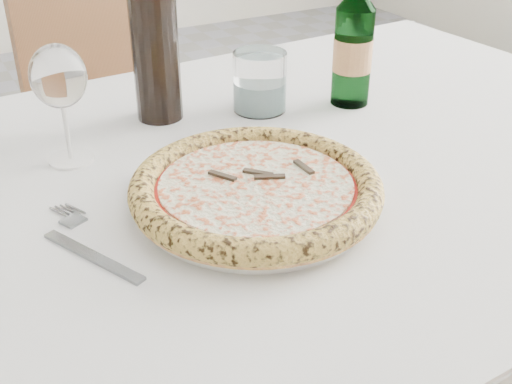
# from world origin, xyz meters

# --- Properties ---
(dining_table) EXTENTS (1.62, 1.01, 0.76)m
(dining_table) POSITION_xyz_m (-0.22, -0.24, 0.68)
(dining_table) COLOR brown
(dining_table) RESTS_ON floor
(chair_far) EXTENTS (0.45, 0.45, 0.93)m
(chair_far) POSITION_xyz_m (-0.14, 0.52, 0.53)
(chair_far) COLOR brown
(chair_far) RESTS_ON floor
(plate) EXTENTS (0.29, 0.29, 0.02)m
(plate) POSITION_xyz_m (-0.22, -0.34, 0.76)
(plate) COLOR white
(plate) RESTS_ON dining_table
(pizza) EXTENTS (0.32, 0.32, 0.03)m
(pizza) POSITION_xyz_m (-0.22, -0.34, 0.78)
(pizza) COLOR #E8B051
(pizza) RESTS_ON plate
(fork) EXTENTS (0.08, 0.22, 0.00)m
(fork) POSITION_xyz_m (-0.44, -0.33, 0.76)
(fork) COLOR slate
(fork) RESTS_ON dining_table
(wine_glass) EXTENTS (0.08, 0.08, 0.17)m
(wine_glass) POSITION_xyz_m (-0.40, -0.10, 0.88)
(wine_glass) COLOR white
(wine_glass) RESTS_ON dining_table
(tumbler) EXTENTS (0.09, 0.09, 0.10)m
(tumbler) POSITION_xyz_m (-0.06, -0.06, 0.80)
(tumbler) COLOR white
(tumbler) RESTS_ON dining_table
(beer_bottle) EXTENTS (0.07, 0.07, 0.26)m
(beer_bottle) POSITION_xyz_m (0.09, -0.11, 0.86)
(beer_bottle) COLOR #2C5B34
(beer_bottle) RESTS_ON dining_table
(wine_bottle) EXTENTS (0.08, 0.08, 0.31)m
(wine_bottle) POSITION_xyz_m (-0.22, -0.01, 0.89)
(wine_bottle) COLOR black
(wine_bottle) RESTS_ON dining_table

